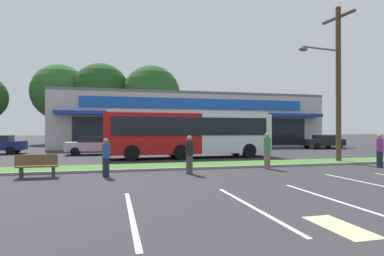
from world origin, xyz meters
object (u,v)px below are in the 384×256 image
pedestrian_by_pole (267,151)px  car_1 (323,141)px  utility_pole (336,79)px  pedestrian_near_bench (106,157)px  city_bus (189,133)px  pedestrian_far (380,151)px  car_0 (93,145)px  bus_stop_bench (37,165)px  pedestrian_mid (189,155)px

pedestrian_by_pole → car_1: bearing=-79.5°
utility_pole → pedestrian_near_bench: size_ratio=5.79×
car_1 → pedestrian_near_bench: size_ratio=2.62×
city_bus → pedestrian_near_bench: bearing=-126.5°
pedestrian_by_pole → pedestrian_far: 5.94m
car_0 → pedestrian_far: bearing=-40.3°
city_bus → bus_stop_bench: 10.98m
pedestrian_mid → bus_stop_bench: bearing=112.7°
bus_stop_bench → pedestrian_near_bench: (2.73, -0.48, 0.30)m
pedestrian_by_pole → pedestrian_far: bearing=-134.4°
bus_stop_bench → car_1: size_ratio=0.38×
car_0 → car_1: car_0 is taller
bus_stop_bench → pedestrian_mid: 6.33m
city_bus → car_0: (-6.69, 4.69, -1.01)m
city_bus → pedestrian_mid: 8.02m
utility_pole → city_bus: bearing=145.1°
utility_pole → pedestrian_far: 4.87m
pedestrian_near_bench → pedestrian_by_pole: bearing=25.5°
car_1 → pedestrian_mid: pedestrian_mid is taller
city_bus → pedestrian_near_bench: 9.48m
bus_stop_bench → pedestrian_mid: (6.30, -0.50, 0.35)m
utility_pole → car_0: utility_pole is taller
bus_stop_bench → pedestrian_far: size_ratio=0.92×
pedestrian_near_bench → pedestrian_far: size_ratio=0.92×
city_bus → bus_stop_bench: size_ratio=7.27×
utility_pole → pedestrian_by_pole: 6.92m
pedestrian_by_pole → city_bus: bearing=-16.3°
bus_stop_bench → pedestrian_far: (16.36, -0.70, 0.37)m
utility_pole → pedestrian_by_pole: utility_pole is taller
pedestrian_near_bench → pedestrian_by_pole: pedestrian_by_pole is taller
city_bus → car_1: bearing=22.2°
car_1 → pedestrian_by_pole: (-13.84, -14.05, 0.17)m
utility_pole → car_1: utility_pole is taller
car_0 → car_1: bearing=6.0°
utility_pole → pedestrian_mid: size_ratio=5.44×
pedestrian_far → car_1: bearing=-117.5°
pedestrian_near_bench → pedestrian_mid: 3.57m
car_1 → car_0: bearing=6.0°
city_bus → pedestrian_near_bench: (-5.42, -7.72, -0.96)m
car_0 → pedestrian_far: size_ratio=2.42×
car_0 → car_1: size_ratio=1.00×
pedestrian_far → pedestrian_mid: bearing=-0.7°
pedestrian_by_pole → pedestrian_far: (5.86, -0.98, -0.04)m
car_0 → car_1: (22.87, 2.39, -0.01)m
car_1 → pedestrian_by_pole: 19.72m
bus_stop_bench → car_1: car_1 is taller
pedestrian_mid → pedestrian_far: size_ratio=0.98×
car_0 → pedestrian_mid: size_ratio=2.46×
bus_stop_bench → pedestrian_far: bearing=177.5°
utility_pole → city_bus: utility_pole is taller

